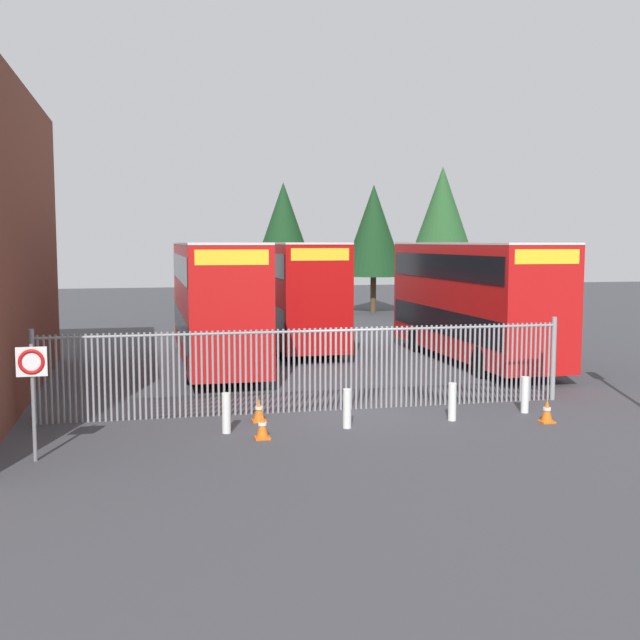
% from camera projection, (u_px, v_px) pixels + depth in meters
% --- Properties ---
extents(ground_plane, '(100.00, 100.00, 0.00)m').
position_uv_depth(ground_plane, '(296.00, 364.00, 28.43)').
color(ground_plane, '#3D3D42').
extents(palisade_fence, '(14.02, 0.14, 2.35)m').
position_uv_depth(palisade_fence, '(312.00, 367.00, 20.31)').
color(palisade_fence, gray).
rests_on(palisade_fence, ground).
extents(double_decker_bus_near_gate, '(2.54, 10.81, 4.42)m').
position_uv_depth(double_decker_bus_near_gate, '(472.00, 297.00, 28.64)').
color(double_decker_bus_near_gate, red).
rests_on(double_decker_bus_near_gate, ground).
extents(double_decker_bus_behind_fence_left, '(2.54, 10.81, 4.42)m').
position_uv_depth(double_decker_bus_behind_fence_left, '(216.00, 299.00, 27.59)').
color(double_decker_bus_behind_fence_left, red).
rests_on(double_decker_bus_behind_fence_left, ground).
extents(double_decker_bus_behind_fence_right, '(2.54, 10.81, 4.42)m').
position_uv_depth(double_decker_bus_behind_fence_right, '(292.00, 290.00, 33.03)').
color(double_decker_bus_behind_fence_right, '#B70C0C').
rests_on(double_decker_bus_behind_fence_right, ground).
extents(bollard_near_left, '(0.20, 0.20, 0.95)m').
position_uv_depth(bollard_near_left, '(226.00, 413.00, 18.04)').
color(bollard_near_left, silver).
rests_on(bollard_near_left, ground).
extents(bollard_center_front, '(0.20, 0.20, 0.95)m').
position_uv_depth(bollard_center_front, '(347.00, 409.00, 18.53)').
color(bollard_center_front, silver).
rests_on(bollard_center_front, ground).
extents(bollard_near_right, '(0.20, 0.20, 0.95)m').
position_uv_depth(bollard_near_right, '(452.00, 402.00, 19.31)').
color(bollard_near_right, silver).
rests_on(bollard_near_right, ground).
extents(bollard_far_right, '(0.20, 0.20, 0.95)m').
position_uv_depth(bollard_far_right, '(525.00, 395.00, 20.21)').
color(bollard_far_right, silver).
rests_on(bollard_far_right, ground).
extents(traffic_cone_by_gate, '(0.34, 0.34, 0.59)m').
position_uv_depth(traffic_cone_by_gate, '(547.00, 411.00, 19.12)').
color(traffic_cone_by_gate, orange).
rests_on(traffic_cone_by_gate, ground).
extents(traffic_cone_mid_forecourt, '(0.34, 0.34, 0.59)m').
position_uv_depth(traffic_cone_mid_forecourt, '(262.00, 426.00, 17.53)').
color(traffic_cone_mid_forecourt, orange).
rests_on(traffic_cone_mid_forecourt, ground).
extents(traffic_cone_near_kerb, '(0.34, 0.34, 0.59)m').
position_uv_depth(traffic_cone_near_kerb, '(259.00, 410.00, 19.22)').
color(traffic_cone_near_kerb, orange).
rests_on(traffic_cone_near_kerb, ground).
extents(speed_limit_sign_post, '(0.60, 0.14, 2.40)m').
position_uv_depth(speed_limit_sign_post, '(32.00, 375.00, 15.56)').
color(speed_limit_sign_post, slate).
rests_on(speed_limit_sign_post, ground).
extents(tree_tall_back, '(4.16, 4.16, 8.70)m').
position_uv_depth(tree_tall_back, '(442.00, 220.00, 44.15)').
color(tree_tall_back, '#4C3823').
rests_on(tree_tall_back, ground).
extents(tree_short_side, '(3.71, 3.71, 8.20)m').
position_uv_depth(tree_short_side, '(283.00, 225.00, 49.02)').
color(tree_short_side, '#4C3823').
rests_on(tree_short_side, ground).
extents(tree_mid_row, '(3.98, 3.98, 8.01)m').
position_uv_depth(tree_mid_row, '(374.00, 231.00, 48.53)').
color(tree_mid_row, '#4C3823').
rests_on(tree_mid_row, ground).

